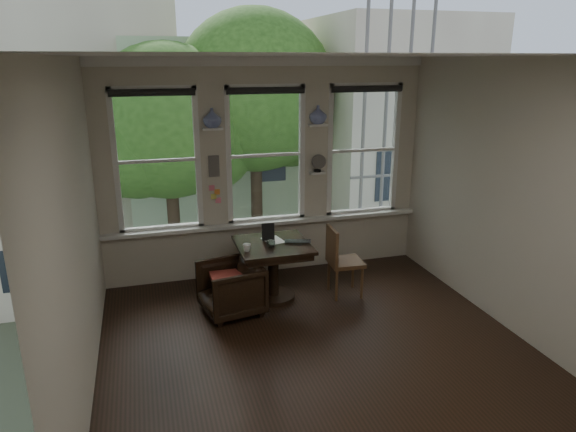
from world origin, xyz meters
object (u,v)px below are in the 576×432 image
object	(u,v)px
side_chair_right	(346,261)
mug	(247,248)
laptop	(298,243)
armchair_left	(231,289)
table	(273,271)

from	to	relation	value
side_chair_right	mug	world-z (taller)	side_chair_right
laptop	mug	size ratio (longest dim) A/B	3.37
side_chair_right	laptop	distance (m)	0.71
laptop	mug	xyz separation A→B (m)	(-0.66, -0.07, 0.03)
side_chair_right	armchair_left	bearing A→B (deg)	97.23
side_chair_right	table	bearing A→B (deg)	84.57
table	laptop	xyz separation A→B (m)	(0.29, -0.10, 0.39)
armchair_left	side_chair_right	size ratio (longest dim) A/B	0.76
side_chair_right	mug	xyz separation A→B (m)	(-1.30, -0.03, 0.34)
armchair_left	mug	distance (m)	0.53
armchair_left	side_chair_right	world-z (taller)	side_chair_right
laptop	table	bearing A→B (deg)	178.27
side_chair_right	laptop	bearing A→B (deg)	89.66
table	side_chair_right	world-z (taller)	side_chair_right
armchair_left	table	bearing A→B (deg)	102.03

